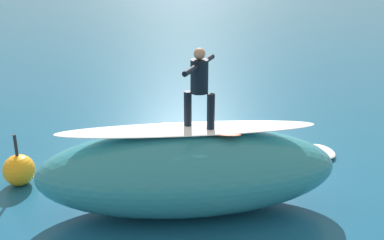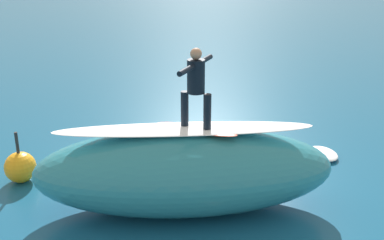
{
  "view_description": "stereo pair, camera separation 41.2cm",
  "coord_description": "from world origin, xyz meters",
  "px_view_note": "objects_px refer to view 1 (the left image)",
  "views": [
    {
      "loc": [
        1.2,
        11.02,
        5.49
      ],
      "look_at": [
        0.09,
        -0.01,
        1.41
      ],
      "focal_mm": 44.71,
      "sensor_mm": 36.0,
      "label": 1
    },
    {
      "loc": [
        0.79,
        11.05,
        5.49
      ],
      "look_at": [
        0.09,
        -0.01,
        1.41
      ],
      "focal_mm": 44.71,
      "sensor_mm": 36.0,
      "label": 2
    }
  ],
  "objects_px": {
    "surfboard_riding": "(199,129)",
    "surfer_paddling": "(187,139)",
    "buoy_marker": "(19,170)",
    "surfboard_paddling": "(187,142)",
    "surfer_riding": "(199,82)"
  },
  "relations": [
    {
      "from": "surfboard_riding",
      "to": "surfer_paddling",
      "type": "distance_m",
      "value": 3.92
    },
    {
      "from": "surfboard_riding",
      "to": "buoy_marker",
      "type": "bearing_deg",
      "value": 6.4
    },
    {
      "from": "surfboard_paddling",
      "to": "buoy_marker",
      "type": "bearing_deg",
      "value": 126.12
    },
    {
      "from": "buoy_marker",
      "to": "surfboard_riding",
      "type": "bearing_deg",
      "value": 159.56
    },
    {
      "from": "surfboard_riding",
      "to": "surfer_riding",
      "type": "xyz_separation_m",
      "value": [
        -0.0,
        -0.0,
        1.0
      ]
    },
    {
      "from": "surfer_riding",
      "to": "buoy_marker",
      "type": "xyz_separation_m",
      "value": [
        4.18,
        -1.56,
        -2.5
      ]
    },
    {
      "from": "buoy_marker",
      "to": "surfer_riding",
      "type": "bearing_deg",
      "value": 159.56
    },
    {
      "from": "surfboard_riding",
      "to": "surfboard_paddling",
      "type": "xyz_separation_m",
      "value": [
        -0.08,
        -3.68,
        -1.85
      ]
    },
    {
      "from": "surfer_paddling",
      "to": "buoy_marker",
      "type": "height_order",
      "value": "buoy_marker"
    },
    {
      "from": "surfer_paddling",
      "to": "surfboard_paddling",
      "type": "bearing_deg",
      "value": -0.0
    },
    {
      "from": "surfer_riding",
      "to": "surfboard_paddling",
      "type": "distance_m",
      "value": 4.66
    },
    {
      "from": "surfboard_riding",
      "to": "surfboard_paddling",
      "type": "distance_m",
      "value": 4.12
    },
    {
      "from": "surfboard_riding",
      "to": "surfboard_paddling",
      "type": "relative_size",
      "value": 0.94
    },
    {
      "from": "surfer_riding",
      "to": "surfboard_paddling",
      "type": "relative_size",
      "value": 0.86
    },
    {
      "from": "surfboard_riding",
      "to": "surfer_paddling",
      "type": "relative_size",
      "value": 0.99
    }
  ]
}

